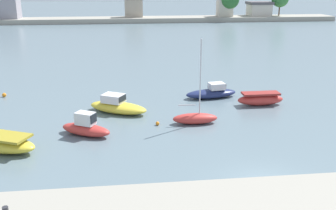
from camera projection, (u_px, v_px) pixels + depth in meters
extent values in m
plane|color=slate|center=(267.00, 187.00, 21.35)|extent=(400.00, 400.00, 0.00)
ellipsoid|color=#C63833|center=(86.00, 130.00, 28.32)|extent=(4.09, 3.10, 0.82)
cube|color=silver|center=(85.00, 118.00, 28.05)|extent=(1.60, 1.40, 0.90)
cube|color=black|center=(93.00, 118.00, 27.78)|extent=(0.44, 0.71, 0.63)
ellipsoid|color=yellow|center=(118.00, 108.00, 33.13)|extent=(5.56, 4.32, 0.87)
cube|color=silver|center=(113.00, 98.00, 33.05)|extent=(2.17, 2.01, 0.69)
cube|color=black|center=(122.00, 99.00, 32.71)|extent=(0.65, 1.08, 0.48)
ellipsoid|color=#C63833|center=(195.00, 119.00, 30.59)|extent=(3.54, 1.28, 0.82)
cylinder|color=silver|center=(200.00, 77.00, 29.61)|extent=(0.10, 0.10, 5.81)
cylinder|color=#B7B7BC|center=(187.00, 105.00, 30.18)|extent=(1.33, 0.10, 0.08)
ellipsoid|color=navy|center=(211.00, 94.00, 37.31)|extent=(5.18, 2.49, 0.81)
cube|color=silver|center=(217.00, 86.00, 37.23)|extent=(1.60, 1.36, 0.60)
cube|color=black|center=(224.00, 85.00, 37.39)|extent=(0.23, 1.05, 0.42)
ellipsoid|color=#C63833|center=(260.00, 100.00, 35.09)|extent=(4.18, 1.40, 0.99)
cube|color=maroon|center=(261.00, 93.00, 34.91)|extent=(3.34, 1.18, 0.17)
sphere|color=orange|center=(3.00, 132.00, 28.42)|extent=(0.40, 0.40, 0.40)
sphere|color=orange|center=(4.00, 95.00, 37.60)|extent=(0.39, 0.39, 0.39)
sphere|color=orange|center=(158.00, 123.00, 30.29)|extent=(0.30, 0.30, 0.30)
cube|color=#9E998C|center=(149.00, 20.00, 104.20)|extent=(100.63, 7.96, 1.22)
cube|color=#99939E|center=(7.00, 8.00, 99.75)|extent=(5.65, 5.27, 5.46)
cube|color=#B2A38E|center=(134.00, 8.00, 103.91)|extent=(4.65, 3.64, 4.59)
cube|color=beige|center=(225.00, 7.00, 105.71)|extent=(3.95, 3.41, 4.93)
cube|color=beige|center=(259.00, 10.00, 107.99)|extent=(5.77, 5.32, 3.06)
cube|color=#565156|center=(259.00, 3.00, 107.41)|extent=(6.35, 5.85, 0.70)
cylinder|color=brown|center=(229.00, 12.00, 105.66)|extent=(0.36, 0.36, 2.40)
cylinder|color=brown|center=(279.00, 11.00, 108.02)|extent=(0.36, 0.36, 2.73)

